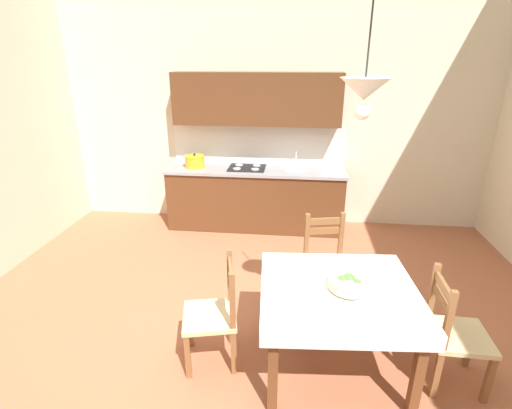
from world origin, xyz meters
The scene contains 9 objects.
ground_plane centered at (0.00, 0.00, -0.05)m, with size 6.66×6.29×0.10m, color #A86042.
wall_back centered at (0.00, 2.90, 2.10)m, with size 6.66×0.12×4.20m, color beige.
kitchen_cabinetry centered at (-0.25, 2.57, 0.86)m, with size 2.54×0.63×2.20m.
dining_table centered at (0.70, -0.16, 0.62)m, with size 1.26×1.14×0.75m.
dining_chair_window_side centered at (1.57, -0.21, 0.44)m, with size 0.43×0.43×0.93m.
dining_chair_tv_side centered at (-0.27, -0.18, 0.44)m, with size 0.50×0.50×0.93m.
dining_chair_kitchen_side centered at (0.68, 0.75, 0.44)m, with size 0.50×0.50×0.93m.
fruit_bowl centered at (0.76, -0.19, 0.81)m, with size 0.30×0.30×0.12m.
pendant_lamp centered at (0.75, -0.07, 2.18)m, with size 0.32×0.32×0.80m.
Camera 1 is at (0.34, -2.66, 2.39)m, focal length 26.60 mm.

